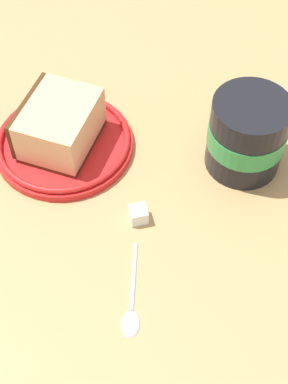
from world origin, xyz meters
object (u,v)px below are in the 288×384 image
(cake_slice, at_px, (59,125))
(sugar_cube, at_px, (139,214))
(tea_mug, at_px, (247,133))
(small_plate, at_px, (64,142))
(teaspoon, at_px, (131,308))

(cake_slice, relative_size, sugar_cube, 5.92)
(sugar_cube, bearing_deg, tea_mug, 42.34)
(cake_slice, relative_size, tea_mug, 0.97)
(small_plate, relative_size, tea_mug, 1.47)
(tea_mug, bearing_deg, cake_slice, -178.17)
(cake_slice, xyz_separation_m, teaspoon, (0.12, -0.21, -0.04))
(cake_slice, bearing_deg, small_plate, -11.93)
(small_plate, distance_m, tea_mug, 0.23)
(tea_mug, xyz_separation_m, teaspoon, (-0.11, -0.22, -0.05))
(small_plate, distance_m, sugar_cube, 0.15)
(sugar_cube, bearing_deg, teaspoon, -85.72)
(small_plate, distance_m, cake_slice, 0.03)
(cake_slice, bearing_deg, tea_mug, 1.83)
(small_plate, height_order, cake_slice, cake_slice)
(small_plate, height_order, teaspoon, small_plate)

